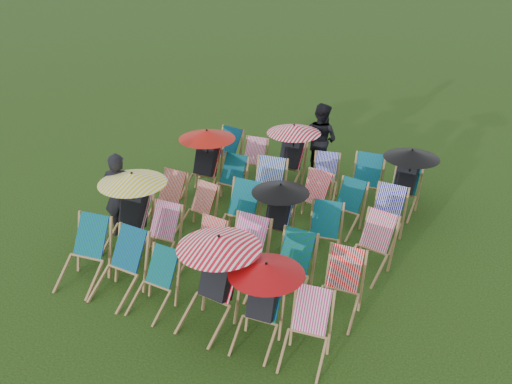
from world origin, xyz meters
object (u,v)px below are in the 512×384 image
at_px(person_left, 119,195).
at_px(deckchair_29, 405,180).
at_px(deckchair_5, 306,331).
at_px(person_rear, 321,140).
at_px(deckchair_0, 83,254).

bearing_deg(person_left, deckchair_29, -167.56).
distance_m(deckchair_5, person_rear, 5.94).
height_order(deckchair_29, person_rear, person_rear).
distance_m(person_left, person_rear, 4.67).
height_order(deckchair_29, person_left, person_left).
relative_size(deckchair_0, deckchair_5, 1.13).
relative_size(deckchair_5, deckchair_29, 0.70).
height_order(person_left, person_rear, person_rear).
bearing_deg(person_rear, deckchair_0, 87.73).
bearing_deg(deckchair_5, person_left, 153.82).
distance_m(deckchair_0, person_rear, 5.85).
relative_size(person_left, person_rear, 0.97).
relative_size(deckchair_5, person_rear, 0.54).
xyz_separation_m(deckchair_0, person_left, (-0.41, 1.44, 0.30)).
xyz_separation_m(deckchair_0, deckchair_29, (3.88, 4.67, 0.17)).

